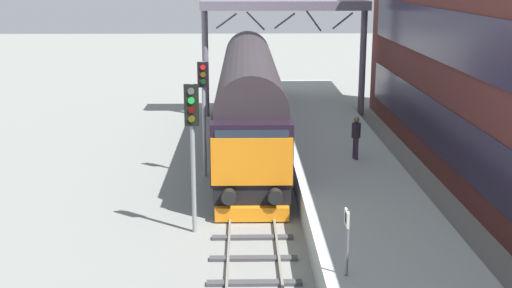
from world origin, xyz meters
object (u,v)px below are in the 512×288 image
Objects in this scene: signal_post_near at (192,138)px; waiting_passenger at (356,134)px; signal_post_mid at (204,104)px; platform_number_sign at (347,232)px; diesel_locomotive at (249,95)px.

signal_post_near reaches higher than waiting_passenger.
signal_post_mid is (0.00, 5.95, -0.11)m from signal_post_near.
platform_number_sign is at bearing -70.62° from signal_post_mid.
signal_post_near reaches higher than platform_number_sign.
waiting_passenger is (5.84, -1.10, -0.96)m from signal_post_mid.
signal_post_mid reaches higher than platform_number_sign.
diesel_locomotive is 12.00× the size of waiting_passenger.
signal_post_mid is at bearing -111.54° from diesel_locomotive.
signal_post_near is 1.02× the size of signal_post_mid.
diesel_locomotive is at bearing 97.63° from platform_number_sign.
platform_number_sign is at bearing -82.37° from diesel_locomotive.
signal_post_mid is (-1.82, -4.61, 0.47)m from diesel_locomotive.
platform_number_sign is (3.93, -5.23, -0.98)m from signal_post_near.
platform_number_sign is at bearing 154.51° from waiting_passenger.
diesel_locomotive is at bearing 68.46° from signal_post_mid.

